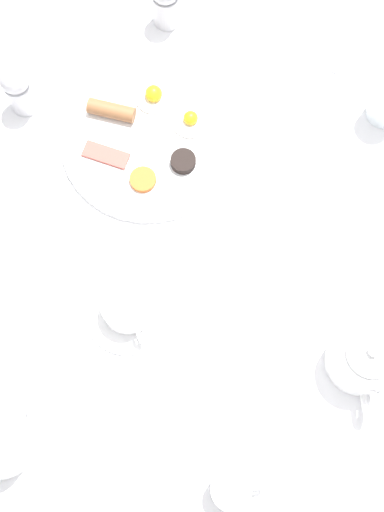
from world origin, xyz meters
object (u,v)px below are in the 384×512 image
teapot_far (365,359)px  knife_by_plate (287,218)px  breakfast_plate (149,137)px  salt_grinder (166,1)px  creamer_jug (231,490)px  pepper_grinder (18,88)px  spoon_for_tea (345,39)px  teacup_with_saucer_right (127,309)px

teapot_far → knife_by_plate: bearing=21.0°
breakfast_plate → salt_grinder: (0.05, 0.25, 0.05)m
teapot_far → creamer_jug: teapot_far is taller
breakfast_plate → creamer_jug: 0.62m
salt_grinder → breakfast_plate: bearing=-101.8°
salt_grinder → knife_by_plate: bearing=-66.9°
creamer_jug → knife_by_plate: creamer_jug is taller
breakfast_plate → pepper_grinder: pepper_grinder is taller
teapot_far → salt_grinder: (-0.26, 0.68, 0.01)m
teapot_far → knife_by_plate: 0.28m
creamer_jug → knife_by_plate: bearing=71.6°
creamer_jug → spoon_for_tea: bearing=69.1°
teacup_with_saucer_right → pepper_grinder: (-0.16, 0.40, 0.03)m
teacup_with_saucer_right → pepper_grinder: size_ratio=1.28×
pepper_grinder → spoon_for_tea: 0.61m
breakfast_plate → teapot_far: bearing=-54.1°
creamer_jug → salt_grinder: 0.86m
creamer_jug → spoon_for_tea: creamer_jug is taller
breakfast_plate → pepper_grinder: size_ratio=2.73×
knife_by_plate → teacup_with_saucer_right: bearing=-153.5°
breakfast_plate → teacup_with_saucer_right: bearing=-100.2°
breakfast_plate → teacup_with_saucer_right: (-0.06, -0.31, 0.02)m
teacup_with_saucer_right → salt_grinder: bearing=79.1°
salt_grinder → teapot_far: bearing=-68.9°
breakfast_plate → spoon_for_tea: (0.38, 0.17, -0.01)m
salt_grinder → spoon_for_tea: (0.33, -0.07, -0.06)m
breakfast_plate → spoon_for_tea: bearing=24.5°
breakfast_plate → spoon_for_tea: size_ratio=2.19×
pepper_grinder → salt_grinder: 0.31m
teapot_far → teacup_with_saucer_right: size_ratio=1.31×
teacup_with_saucer_right → pepper_grinder: pepper_grinder is taller
knife_by_plate → spoon_for_tea: bearing=66.0°
teapot_far → creamer_jug: size_ratio=2.25×
salt_grinder → creamer_jug: bearing=-87.9°
breakfast_plate → salt_grinder: bearing=78.2°
spoon_for_tea → knife_by_plate: bearing=-114.0°
creamer_jug → pepper_grinder: 0.76m
breakfast_plate → spoon_for_tea: 0.42m
pepper_grinder → salt_grinder: size_ratio=1.00×
pepper_grinder → teacup_with_saucer_right: bearing=-67.9°
breakfast_plate → pepper_grinder: 0.24m
knife_by_plate → spoon_for_tea: 0.38m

